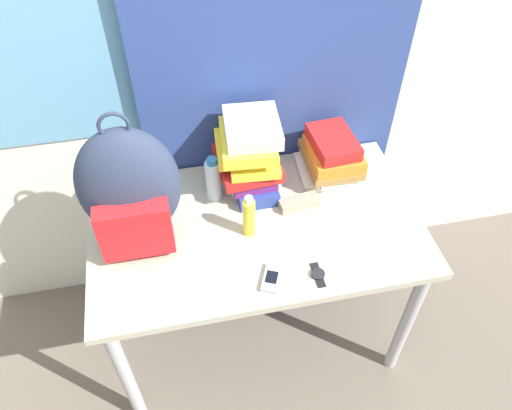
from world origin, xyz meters
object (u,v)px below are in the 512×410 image
Objects in this scene: sunglasses_case at (299,203)px; water_bottle at (213,180)px; book_stack_center at (331,157)px; sports_bottle at (239,170)px; book_stack_left at (249,155)px; sunscreen_bottle at (249,217)px; backpack at (130,190)px; wristwatch at (318,274)px; cell_phone at (272,278)px.

water_bottle is at bearing 159.37° from sunglasses_case.
sports_bottle is (-0.36, -0.04, 0.03)m from book_stack_center.
sunscreen_bottle is (-0.05, -0.24, -0.07)m from book_stack_left.
sunglasses_case is at bearing -137.52° from book_stack_center.
sunscreen_bottle is at bearing -65.25° from water_bottle.
sunscreen_bottle is at bearing -11.12° from backpack.
book_stack_left is 0.16m from water_bottle.
book_stack_center is at bearing 68.53° from wristwatch.
sunscreen_bottle is 1.47× the size of cell_phone.
sports_bottle is at bearing 150.80° from sunglasses_case.
book_stack_left reaches higher than water_bottle.
book_stack_left reaches higher than wristwatch.
water_bottle is 0.22m from sunscreen_bottle.
sports_bottle reaches higher than sunglasses_case.
backpack reaches higher than book_stack_left.
book_stack_left reaches higher than sports_bottle.
sunscreen_bottle is 0.23m from cell_phone.
sports_bottle is 2.05× the size of cell_phone.
backpack is 2.00× the size of book_stack_center.
water_bottle is at bearing 114.75° from sunscreen_bottle.
sports_bottle is at bearing -0.10° from water_bottle.
sports_bottle reaches higher than wristwatch.
cell_phone is (0.13, -0.42, -0.08)m from water_bottle.
water_bottle reaches higher than sunscreen_bottle.
wristwatch is at bearing -111.47° from book_stack_center.
backpack is at bearing 168.88° from sunscreen_bottle.
water_bottle is at bearing -166.58° from book_stack_left.
backpack is 0.42m from sports_bottle.
book_stack_left reaches higher than cell_phone.
backpack reaches higher than cell_phone.
cell_phone is at bearing 175.12° from wristwatch.
book_stack_center reaches higher than sunglasses_case.
wristwatch is (0.19, -0.23, -0.08)m from sunscreen_bottle.
book_stack_center is 1.35× the size of water_bottle.
sunglasses_case is (0.16, -0.15, -0.14)m from book_stack_left.
sunscreen_bottle is (-0.37, -0.24, -0.01)m from book_stack_center.
book_stack_left is 0.07m from sports_bottle.
backpack is 2.09× the size of sports_bottle.
wristwatch is at bearing -57.08° from water_bottle.
book_stack_center is 0.23m from sunglasses_case.
cell_phone is 0.78× the size of sunglasses_case.
sports_bottle is (0.10, -0.00, 0.03)m from water_bottle.
wristwatch is (0.28, -0.43, -0.08)m from water_bottle.
backpack is at bearing 151.75° from wristwatch.
sunglasses_case is (0.20, -0.11, -0.10)m from sports_bottle.
wristwatch is (-0.02, -0.32, -0.01)m from sunglasses_case.
book_stack_center is (0.75, 0.16, -0.13)m from backpack.
water_bottle is 1.58× the size of cell_phone.
book_stack_center is 2.58× the size of wristwatch.
sunglasses_case is (0.59, 0.02, -0.20)m from backpack.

